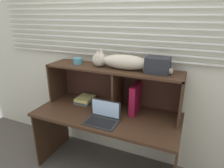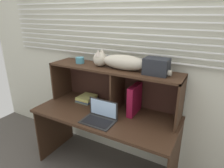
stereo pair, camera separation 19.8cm
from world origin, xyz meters
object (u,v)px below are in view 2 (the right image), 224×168
(laptop, at_px, (100,117))
(book_stack, at_px, (87,99))
(cat, at_px, (120,62))
(storage_box, at_px, (156,66))
(binder_upright, at_px, (135,100))
(small_basket, at_px, (80,60))

(laptop, xyz_separation_m, book_stack, (-0.39, 0.31, -0.01))
(cat, xyz_separation_m, storage_box, (0.38, 0.00, 0.00))
(laptop, relative_size, book_stack, 1.47)
(binder_upright, bearing_deg, laptop, -127.44)
(small_basket, bearing_deg, storage_box, 0.00)
(small_basket, relative_size, storage_box, 0.43)
(small_basket, height_order, storage_box, storage_box)
(cat, xyz_separation_m, laptop, (-0.06, -0.31, -0.50))
(book_stack, bearing_deg, binder_upright, -0.15)
(laptop, distance_m, binder_upright, 0.41)
(binder_upright, relative_size, storage_box, 1.38)
(cat, distance_m, laptop, 0.59)
(book_stack, bearing_deg, cat, -0.21)
(book_stack, distance_m, storage_box, 0.97)
(laptop, bearing_deg, binder_upright, 52.56)
(book_stack, bearing_deg, laptop, -39.04)
(laptop, height_order, storage_box, storage_box)
(small_basket, bearing_deg, binder_upright, 0.00)
(binder_upright, relative_size, book_stack, 1.43)
(cat, bearing_deg, book_stack, 179.79)
(storage_box, bearing_deg, cat, 180.00)
(binder_upright, relative_size, small_basket, 3.21)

